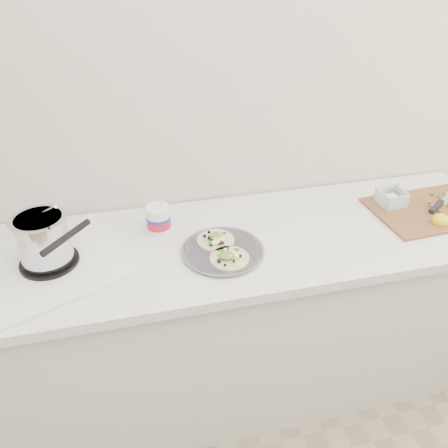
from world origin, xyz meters
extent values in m
cube|color=beige|center=(0.00, 1.73, 1.30)|extent=(3.50, 0.05, 2.60)
cube|color=silver|center=(0.00, 1.43, 0.43)|extent=(2.40, 0.62, 0.86)
cube|color=silver|center=(0.00, 1.41, 0.88)|extent=(2.44, 0.66, 0.04)
cube|color=silver|center=(-0.64, 1.40, 0.91)|extent=(0.65, 0.63, 0.01)
cylinder|color=black|center=(-0.64, 1.40, 0.92)|extent=(0.21, 0.21, 0.01)
torus|color=black|center=(-0.64, 1.40, 0.94)|extent=(0.18, 0.18, 0.02)
cylinder|color=silver|center=(-0.64, 1.40, 1.03)|extent=(0.18, 0.18, 0.16)
cylinder|color=#58575E|center=(-0.02, 1.34, 0.91)|extent=(0.30, 0.30, 0.01)
cylinder|color=#58575E|center=(-0.02, 1.34, 0.91)|extent=(0.31, 0.31, 0.00)
cylinder|color=white|center=(-0.23, 1.54, 0.96)|extent=(0.09, 0.09, 0.11)
cylinder|color=red|center=(-0.23, 1.54, 0.95)|extent=(0.10, 0.10, 0.04)
cylinder|color=#192D99|center=(-0.23, 1.54, 0.97)|extent=(0.10, 0.10, 0.01)
cube|color=brown|center=(0.92, 1.42, 0.91)|extent=(0.50, 0.36, 0.01)
cube|color=white|center=(0.78, 1.50, 0.93)|extent=(0.07, 0.07, 0.03)
ellipsoid|color=yellow|center=(0.89, 1.31, 0.93)|extent=(0.07, 0.07, 0.06)
cube|color=silver|center=(1.06, 1.49, 0.91)|extent=(0.17, 0.13, 0.00)
cube|color=black|center=(0.95, 1.41, 0.92)|extent=(0.11, 0.08, 0.02)
camera|label=1|loc=(-0.32, 0.06, 1.89)|focal=35.00mm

